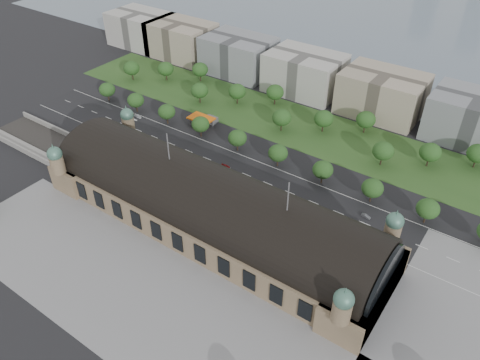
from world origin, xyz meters
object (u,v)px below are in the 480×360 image
Objects in this scene: parked_car_4 at (185,171)px; bus_east at (333,218)px; parked_car_6 at (164,164)px; bus_west at (247,182)px; traffic_car_3 at (226,166)px; traffic_car_5 at (366,216)px; parked_car_5 at (193,173)px; petrol_station at (207,119)px; traffic_car_2 at (170,148)px; parked_car_3 at (140,151)px; parked_car_1 at (122,140)px; parked_car_2 at (142,152)px; bus_mid at (244,185)px; traffic_car_4 at (273,198)px; traffic_car_1 at (138,116)px; parked_car_0 at (115,143)px.

parked_car_4 is 74.16m from bus_east.
parked_car_6 is 0.42× the size of bus_west.
bus_east is at bearing 73.25° from parked_car_6.
traffic_car_3 is 60.12m from bus_east.
parked_car_5 is (-80.13, -18.16, 0.09)m from traffic_car_5.
bus_east is (69.32, 8.29, 0.70)m from parked_car_5.
petrol_station is 2.50× the size of parked_car_5.
traffic_car_2 is at bearing 94.42° from traffic_car_3.
parked_car_3 is 18.32m from parked_car_6.
traffic_car_5 is at bearing 78.14° from parked_car_6.
parked_car_1 is at bearing 100.36° from bus_west.
parked_car_6 is at bearing 23.16° from traffic_car_2.
parked_car_2 is 0.93× the size of parked_car_5.
bus_mid reaches higher than parked_car_3.
parked_car_5 reaches higher than traffic_car_5.
petrol_station reaches higher than parked_car_1.
traffic_car_4 is 58.61m from parked_car_6.
traffic_car_2 is 1.18× the size of parked_car_1.
bus_east reaches higher than parked_car_5.
petrol_station is 62.28m from bus_mid.
traffic_car_3 is (71.44, -11.36, -0.04)m from traffic_car_1.
parked_car_3 reaches higher than traffic_car_2.
bus_mid is (49.88, -4.83, 0.88)m from traffic_car_2.
traffic_car_4 is 42.05m from parked_car_5.
traffic_car_3 is 17.78m from bus_west.
bus_west reaches higher than parked_car_0.
parked_car_4 is at bearing -119.57° from traffic_car_1.
bus_west is (30.45, 8.53, 1.00)m from parked_car_4.
parked_car_6 is (-96.48, -20.86, 0.05)m from traffic_car_5.
petrol_station is 99.64m from bus_east.
traffic_car_2 is 1.14× the size of parked_car_3.
bus_west is at bearing 79.89° from parked_car_5.
parked_car_3 is at bearing -103.25° from petrol_station.
traffic_car_4 is at bearing 78.82° from traffic_car_2.
parked_car_4 is at bearing 96.01° from bus_mid.
parked_car_0 is 46.45m from parked_car_4.
traffic_car_4 is at bearing 73.96° from parked_car_3.
traffic_car_1 is 0.84× the size of parked_car_6.
bus_east is (131.32, -16.63, 0.78)m from traffic_car_1.
bus_mid is (75.52, 4.10, 0.99)m from parked_car_1.
traffic_car_5 is at bearing -81.98° from bus_mid.
parked_car_1 is 0.92× the size of parked_car_6.
traffic_car_1 is 0.89× the size of parked_car_3.
bus_east is at bearing 81.49° from traffic_car_2.
traffic_car_5 is 82.16m from parked_car_5.
traffic_car_1 is 29.86m from parked_car_0.
petrol_station is at bearing 61.70° from bus_west.
bus_mid is at bearing 77.06° from traffic_car_2.
parked_car_1 is at bearing -88.47° from traffic_car_4.
parked_car_6 is (18.22, -1.89, -0.08)m from parked_car_3.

